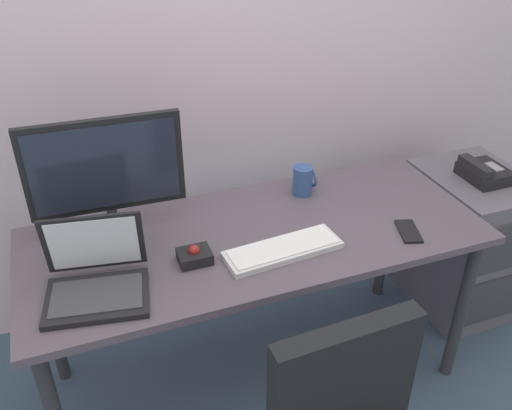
% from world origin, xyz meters
% --- Properties ---
extents(ground_plane, '(8.00, 8.00, 0.00)m').
position_xyz_m(ground_plane, '(0.00, 0.00, 0.00)').
color(ground_plane, '#3A4E64').
extents(back_wall, '(6.00, 0.10, 2.80)m').
position_xyz_m(back_wall, '(0.00, 0.69, 1.40)').
color(back_wall, silver).
rests_on(back_wall, ground).
extents(desk, '(1.67, 0.68, 0.74)m').
position_xyz_m(desk, '(0.00, 0.00, 0.66)').
color(desk, '#524753').
rests_on(desk, ground).
extents(file_cabinet, '(0.42, 0.53, 0.70)m').
position_xyz_m(file_cabinet, '(1.11, 0.11, 0.35)').
color(file_cabinet, '#5D5865').
rests_on(file_cabinet, ground).
extents(desk_phone, '(0.17, 0.20, 0.09)m').
position_xyz_m(desk_phone, '(1.10, 0.09, 0.73)').
color(desk_phone, black).
rests_on(desk_phone, file_cabinet).
extents(monitor_main, '(0.52, 0.18, 0.46)m').
position_xyz_m(monitor_main, '(-0.48, 0.15, 1.00)').
color(monitor_main, '#262628').
rests_on(monitor_main, desk).
extents(keyboard, '(0.42, 0.17, 0.03)m').
position_xyz_m(keyboard, '(0.04, -0.14, 0.75)').
color(keyboard, silver).
rests_on(keyboard, desk).
extents(laptop, '(0.35, 0.31, 0.24)m').
position_xyz_m(laptop, '(-0.57, -0.12, 0.79)').
color(laptop, black).
rests_on(laptop, desk).
extents(trackball_mouse, '(0.11, 0.09, 0.07)m').
position_xyz_m(trackball_mouse, '(-0.25, -0.08, 0.76)').
color(trackball_mouse, black).
rests_on(trackball_mouse, desk).
extents(coffee_mug, '(0.09, 0.08, 0.12)m').
position_xyz_m(coffee_mug, '(0.28, 0.20, 0.80)').
color(coffee_mug, '#2E4B85').
rests_on(coffee_mug, desk).
extents(cell_phone, '(0.11, 0.16, 0.01)m').
position_xyz_m(cell_phone, '(0.52, -0.19, 0.74)').
color(cell_phone, black).
rests_on(cell_phone, desk).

